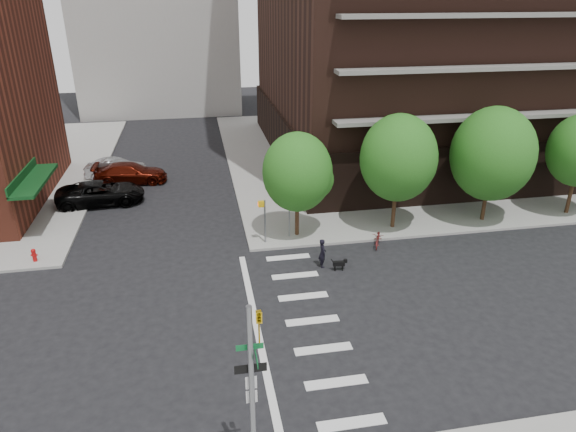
% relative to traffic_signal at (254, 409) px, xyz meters
% --- Properties ---
extents(ground, '(120.00, 120.00, 0.00)m').
position_rel_traffic_signal_xyz_m(ground, '(0.47, 7.49, -2.70)').
color(ground, black).
rests_on(ground, ground).
extents(sidewalk_ne, '(39.00, 33.00, 0.15)m').
position_rel_traffic_signal_xyz_m(sidewalk_ne, '(20.97, 30.99, -2.62)').
color(sidewalk_ne, gray).
rests_on(sidewalk_ne, ground).
extents(crosswalk, '(3.85, 13.00, 0.01)m').
position_rel_traffic_signal_xyz_m(crosswalk, '(2.68, 7.49, -2.69)').
color(crosswalk, silver).
rests_on(crosswalk, ground).
extents(tree_a, '(4.00, 4.00, 5.90)m').
position_rel_traffic_signal_xyz_m(tree_a, '(4.47, 15.99, 1.35)').
color(tree_a, '#301E11').
rests_on(tree_a, sidewalk_ne).
extents(tree_b, '(4.50, 4.50, 6.65)m').
position_rel_traffic_signal_xyz_m(tree_b, '(10.47, 15.99, 1.85)').
color(tree_b, '#301E11').
rests_on(tree_b, sidewalk_ne).
extents(tree_c, '(5.00, 5.00, 6.80)m').
position_rel_traffic_signal_xyz_m(tree_c, '(16.47, 15.99, 1.75)').
color(tree_c, '#301E11').
rests_on(tree_c, sidewalk_ne).
extents(traffic_signal, '(0.90, 0.75, 6.00)m').
position_rel_traffic_signal_xyz_m(traffic_signal, '(0.00, 0.00, 0.00)').
color(traffic_signal, slate).
rests_on(traffic_signal, sidewalk_s).
extents(pedestrian_signal, '(2.18, 0.67, 2.60)m').
position_rel_traffic_signal_xyz_m(pedestrian_signal, '(2.79, 15.42, -0.84)').
color(pedestrian_signal, slate).
rests_on(pedestrian_signal, sidewalk_ne).
extents(fire_hydrant, '(0.24, 0.24, 0.73)m').
position_rel_traffic_signal_xyz_m(fire_hydrant, '(-10.03, 15.29, -2.15)').
color(fire_hydrant, '#A50C0C').
rests_on(fire_hydrant, sidewalk_nw).
extents(parked_car_black, '(3.14, 5.97, 1.60)m').
position_rel_traffic_signal_xyz_m(parked_car_black, '(-7.73, 23.40, -1.90)').
color(parked_car_black, black).
rests_on(parked_car_black, ground).
extents(parked_car_maroon, '(2.37, 5.44, 1.56)m').
position_rel_traffic_signal_xyz_m(parked_car_maroon, '(-6.13, 27.37, -1.92)').
color(parked_car_maroon, '#490E06').
rests_on(parked_car_maroon, ground).
extents(parked_car_silver, '(1.84, 4.62, 1.49)m').
position_rel_traffic_signal_xyz_m(parked_car_silver, '(-7.38, 28.84, -1.95)').
color(parked_car_silver, '#A2A6AA').
rests_on(parked_car_silver, ground).
extents(scooter, '(1.28, 1.84, 0.92)m').
position_rel_traffic_signal_xyz_m(scooter, '(8.82, 13.99, -2.24)').
color(scooter, maroon).
rests_on(scooter, ground).
extents(dog_walker, '(0.59, 0.40, 1.60)m').
position_rel_traffic_signal_xyz_m(dog_walker, '(5.08, 12.20, -1.90)').
color(dog_walker, black).
rests_on(dog_walker, ground).
extents(dog, '(0.75, 0.27, 0.63)m').
position_rel_traffic_signal_xyz_m(dog, '(5.88, 11.64, -2.30)').
color(dog, black).
rests_on(dog, ground).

